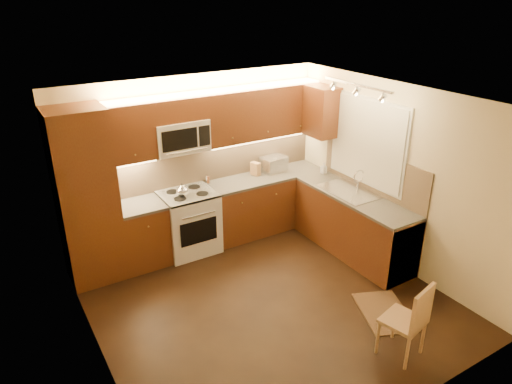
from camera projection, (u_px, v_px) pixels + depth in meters
floor at (269, 302)px, 5.82m from camera, size 4.00×4.00×0.01m
ceiling at (271, 102)px, 4.82m from camera, size 4.00×4.00×0.01m
wall_back at (196, 161)px, 6.88m from camera, size 4.00×0.01×2.50m
wall_front at (406, 304)px, 3.75m from camera, size 4.00×0.01×2.50m
wall_left at (90, 260)px, 4.36m from camera, size 0.01×4.00×2.50m
wall_right at (395, 177)px, 6.28m from camera, size 0.01×4.00×2.50m
pantry at (86, 198)px, 5.90m from camera, size 0.70×0.60×2.30m
base_cab_back_left at (143, 235)px, 6.50m from camera, size 0.62×0.60×0.86m
counter_back_left at (140, 206)px, 6.32m from camera, size 0.62×0.60×0.04m
base_cab_back_right at (266, 203)px, 7.47m from camera, size 1.92×0.60×0.86m
counter_back_right at (266, 177)px, 7.29m from camera, size 1.92×0.60×0.04m
base_cab_right at (353, 225)px, 6.77m from camera, size 0.60×2.00×0.86m
counter_right at (355, 197)px, 6.59m from camera, size 0.60×2.00×0.04m
dishwasher at (389, 246)px, 6.22m from camera, size 0.58×0.60×0.84m
backsplash_back at (217, 160)px, 7.06m from camera, size 3.30×0.02×0.60m
backsplash_right at (373, 172)px, 6.60m from camera, size 0.02×2.00×0.60m
upper_cab_back_left at (129, 132)px, 6.02m from camera, size 0.62×0.35×0.75m
upper_cab_back_right at (262, 112)px, 6.99m from camera, size 1.92×0.35×0.75m
upper_cab_bridge at (178, 109)px, 6.26m from camera, size 0.76×0.35×0.31m
upper_cab_right_corner at (321, 111)px, 7.04m from camera, size 0.35×0.50×0.75m
stove at (189, 222)px, 6.80m from camera, size 0.76×0.65×0.92m
microwave at (180, 136)px, 6.40m from camera, size 0.76×0.38×0.44m
window_frame at (368, 142)px, 6.56m from camera, size 0.03×1.44×1.24m
window_blinds at (367, 142)px, 6.55m from camera, size 0.02×1.36×1.16m
sink at (349, 187)px, 6.67m from camera, size 0.52×0.86×0.15m
faucet at (359, 180)px, 6.73m from camera, size 0.20×0.04×0.30m
track_light_bar at (357, 85)px, 5.89m from camera, size 0.04×1.20×0.03m
kettle at (182, 190)px, 6.47m from camera, size 0.22×0.22×0.19m
toaster_oven at (273, 164)px, 7.42m from camera, size 0.43×0.34×0.23m
knife_block at (256, 169)px, 7.27m from camera, size 0.13×0.17×0.20m
spice_jar_a at (207, 179)px, 7.02m from camera, size 0.05×0.05×0.10m
spice_jar_b at (207, 179)px, 7.02m from camera, size 0.05×0.05×0.09m
spice_jar_c at (207, 179)px, 7.02m from camera, size 0.06×0.06×0.10m
spice_jar_d at (208, 180)px, 6.99m from camera, size 0.05×0.05×0.10m
soap_bottle at (324, 168)px, 7.35m from camera, size 0.08×0.08×0.17m
rug at (384, 312)px, 5.62m from camera, size 0.80×0.95×0.01m
dining_chair at (403, 319)px, 4.83m from camera, size 0.47×0.47×0.89m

